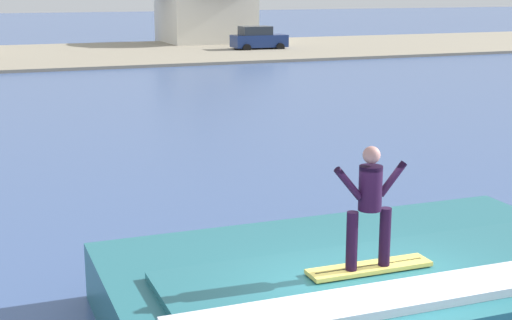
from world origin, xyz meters
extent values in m
cube|color=#266C76|center=(0.52, 1.22, 0.46)|extent=(7.73, 4.53, 0.92)
cube|color=#266C76|center=(0.52, 0.66, 0.97)|extent=(6.57, 2.04, 0.10)
cube|color=white|center=(0.52, -0.25, 0.99)|extent=(6.96, 0.82, 0.12)
cube|color=#EAD159|center=(0.18, 0.60, 1.08)|extent=(1.82, 0.40, 0.06)
cube|color=black|center=(0.18, 0.60, 1.10)|extent=(1.68, 0.04, 0.01)
cylinder|color=black|center=(-0.14, 0.54, 1.52)|extent=(0.16, 0.16, 0.83)
cylinder|color=black|center=(0.37, 0.54, 1.52)|extent=(0.16, 0.16, 0.83)
cylinder|color=black|center=(0.11, 0.54, 2.25)|extent=(0.32, 0.32, 0.62)
sphere|color=tan|center=(0.11, 0.54, 2.70)|extent=(0.24, 0.24, 0.24)
cylinder|color=black|center=(-0.22, 0.54, 2.34)|extent=(0.43, 0.10, 0.49)
cylinder|color=black|center=(0.45, 0.54, 2.34)|extent=(0.43, 0.10, 0.49)
cube|color=gray|center=(0.00, 45.88, 0.09)|extent=(120.00, 18.55, 0.19)
cube|color=navy|center=(15.65, 44.87, 0.77)|extent=(4.07, 1.77, 0.90)
cube|color=#262D38|center=(15.34, 44.87, 1.54)|extent=(2.24, 1.60, 0.64)
cylinder|color=black|center=(16.97, 45.80, 0.32)|extent=(0.64, 0.22, 0.64)
cylinder|color=black|center=(16.97, 43.93, 0.32)|extent=(0.64, 0.22, 0.64)
cylinder|color=black|center=(14.32, 45.80, 0.32)|extent=(0.64, 0.22, 0.64)
cylinder|color=black|center=(14.32, 43.93, 0.32)|extent=(0.64, 0.22, 0.64)
cube|color=silver|center=(14.03, 53.27, 2.13)|extent=(6.87, 7.49, 4.26)
camera|label=1|loc=(-4.83, -8.05, 4.94)|focal=52.77mm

